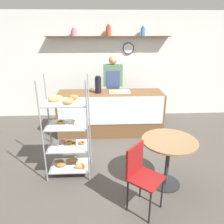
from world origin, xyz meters
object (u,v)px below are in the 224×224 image
object	(u,v)px
cafe_table	(168,151)
cafe_chair	(140,171)
coffee_carafe	(98,85)
donut_tray_counter	(119,91)
person_worker	(113,88)
pastry_rack	(68,134)

from	to	relation	value
cafe_table	cafe_chair	size ratio (longest dim) A/B	0.89
coffee_carafe	donut_tray_counter	distance (m)	0.49
person_worker	coffee_carafe	distance (m)	0.70
pastry_rack	coffee_carafe	size ratio (longest dim) A/B	4.24
person_worker	cafe_chair	distance (m)	2.89
donut_tray_counter	cafe_table	bearing A→B (deg)	-73.01
coffee_carafe	pastry_rack	bearing A→B (deg)	-107.52
cafe_chair	donut_tray_counter	world-z (taller)	donut_tray_counter
pastry_rack	donut_tray_counter	bearing A→B (deg)	58.89
person_worker	donut_tray_counter	size ratio (longest dim) A/B	3.60
cafe_table	donut_tray_counter	world-z (taller)	donut_tray_counter
cafe_chair	donut_tray_counter	size ratio (longest dim) A/B	1.92
person_worker	cafe_table	world-z (taller)	person_worker
cafe_chair	cafe_table	bearing A→B (deg)	-7.37
cafe_table	donut_tray_counter	bearing A→B (deg)	106.99
pastry_rack	donut_tray_counter	distance (m)	1.81
cafe_chair	coffee_carafe	xyz separation A→B (m)	(-0.56, 2.29, 0.58)
person_worker	coffee_carafe	bearing A→B (deg)	-121.26
cafe_table	person_worker	bearing A→B (deg)	106.11
coffee_carafe	donut_tray_counter	world-z (taller)	coffee_carafe
pastry_rack	cafe_table	xyz separation A→B (m)	(1.51, -0.37, -0.13)
person_worker	cafe_chair	world-z (taller)	person_worker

